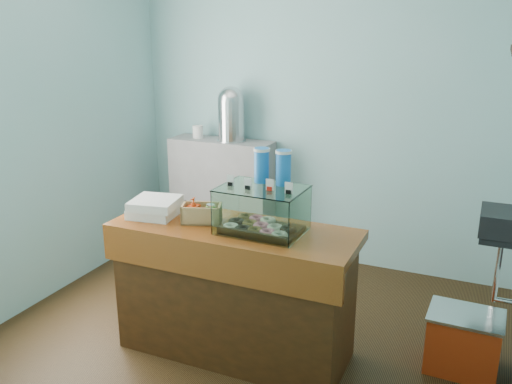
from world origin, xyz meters
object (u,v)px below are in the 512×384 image
at_px(display_case, 263,205).
at_px(red_cooler, 463,342).
at_px(coffee_urn, 231,113).
at_px(counter, 234,290).

height_order(display_case, red_cooler, display_case).
relative_size(display_case, coffee_urn, 1.04).
bearing_deg(coffee_urn, counter, -63.36).
bearing_deg(coffee_urn, red_cooler, -27.80).
height_order(counter, red_cooler, counter).
bearing_deg(red_cooler, display_case, -161.90).
distance_m(coffee_urn, red_cooler, 2.76).
bearing_deg(counter, display_case, 10.75).
relative_size(display_case, red_cooler, 1.14).
relative_size(coffee_urn, red_cooler, 1.10).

